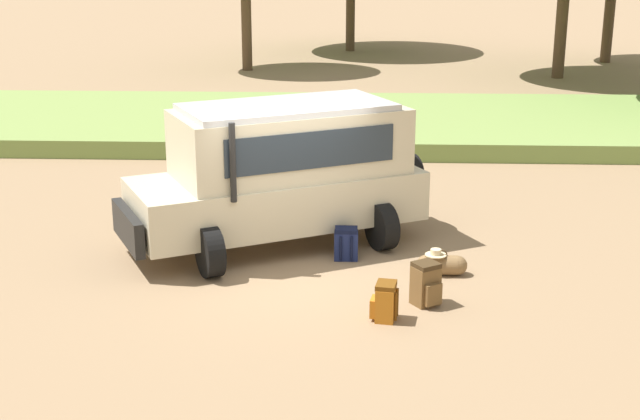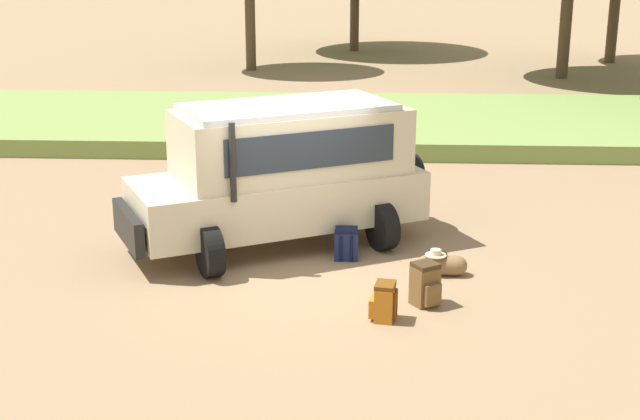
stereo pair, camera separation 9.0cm
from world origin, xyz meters
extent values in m
plane|color=#8C7051|center=(0.00, 0.00, 0.00)|extent=(320.00, 320.00, 0.00)
cube|color=olive|center=(0.00, 10.61, 0.22)|extent=(120.00, 7.00, 0.44)
cube|color=beige|center=(-0.38, 1.26, 0.82)|extent=(5.23, 3.91, 0.84)
cube|color=beige|center=(-0.16, 1.38, 1.79)|extent=(4.22, 3.32, 1.10)
cube|color=#232D38|center=(-1.52, 0.69, 1.74)|extent=(0.76, 1.42, 0.77)
cube|color=#232D38|center=(0.25, 0.57, 1.84)|extent=(2.64, 1.36, 0.60)
cube|color=#232D38|center=(-0.56, 2.18, 1.84)|extent=(2.64, 1.36, 0.60)
cube|color=#B7B7B7|center=(-0.20, 1.35, 2.39)|extent=(3.83, 3.07, 0.10)
cube|color=black|center=(-2.67, 0.11, 0.65)|extent=(0.87, 1.51, 0.56)
cylinder|color=black|center=(-0.93, -0.10, 1.79)|extent=(0.10, 0.10, 1.25)
cylinder|color=black|center=(-1.30, -0.29, 0.40)|extent=(0.61, 0.84, 0.80)
cylinder|color=black|center=(-2.17, 1.44, 0.40)|extent=(0.61, 0.84, 0.80)
cylinder|color=black|center=(1.41, 1.08, 0.40)|extent=(0.61, 0.84, 0.80)
cylinder|color=black|center=(0.54, 2.81, 0.40)|extent=(0.61, 0.84, 0.80)
cylinder|color=black|center=(1.93, 2.43, 0.97)|extent=(0.53, 0.76, 0.74)
cube|color=brown|center=(1.99, -1.26, 0.29)|extent=(0.46, 0.44, 0.58)
cube|color=brown|center=(2.09, -1.42, 0.22)|extent=(0.26, 0.21, 0.32)
cube|color=#3A2A16|center=(1.99, -1.26, 0.61)|extent=(0.45, 0.45, 0.07)
cylinder|color=#3A2A16|center=(1.96, -1.08, 0.29)|extent=(0.04, 0.04, 0.49)
cylinder|color=#3A2A16|center=(1.83, -1.16, 0.29)|extent=(0.04, 0.04, 0.49)
cube|color=navy|center=(0.82, 0.55, 0.24)|extent=(0.39, 0.26, 0.48)
cube|color=navy|center=(0.82, 0.72, 0.18)|extent=(0.29, 0.08, 0.26)
cube|color=black|center=(0.82, 0.55, 0.51)|extent=(0.37, 0.27, 0.07)
cylinder|color=black|center=(0.73, 0.41, 0.24)|extent=(0.04, 0.04, 0.41)
cylinder|color=black|center=(0.90, 0.41, 0.24)|extent=(0.04, 0.04, 0.41)
cube|color=#B26619|center=(1.40, -1.83, 0.24)|extent=(0.31, 0.40, 0.48)
cube|color=#B26619|center=(1.24, -1.80, 0.18)|extent=(0.12, 0.28, 0.27)
cube|color=#62380E|center=(1.40, -1.83, 0.51)|extent=(0.32, 0.38, 0.07)
cylinder|color=#62380E|center=(1.53, -1.94, 0.24)|extent=(0.04, 0.04, 0.41)
cylinder|color=#62380E|center=(1.56, -1.78, 0.24)|extent=(0.04, 0.04, 0.41)
cylinder|color=brown|center=(2.33, -0.07, 0.16)|extent=(0.50, 0.33, 0.32)
sphere|color=brown|center=(2.09, -0.06, 0.16)|extent=(0.31, 0.31, 0.31)
sphere|color=brown|center=(2.58, -0.08, 0.16)|extent=(0.31, 0.31, 0.31)
torus|color=#493721|center=(2.33, -0.07, 0.34)|extent=(0.16, 0.03, 0.16)
cylinder|color=beige|center=(2.23, -0.07, 0.33)|extent=(0.34, 0.34, 0.02)
cylinder|color=beige|center=(2.23, -0.07, 0.38)|extent=(0.17, 0.17, 0.09)
cylinder|color=brown|center=(-3.37, 21.68, 1.88)|extent=(0.39, 0.39, 3.76)
cylinder|color=brown|center=(0.61, 27.92, 1.58)|extent=(0.41, 0.41, 3.16)
cylinder|color=brown|center=(8.42, 20.23, 1.94)|extent=(0.43, 0.43, 3.89)
cylinder|color=brown|center=(11.30, 24.55, 1.86)|extent=(0.43, 0.43, 3.72)
camera|label=1|loc=(0.97, -13.26, 5.15)|focal=50.00mm
camera|label=2|loc=(1.06, -13.26, 5.15)|focal=50.00mm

